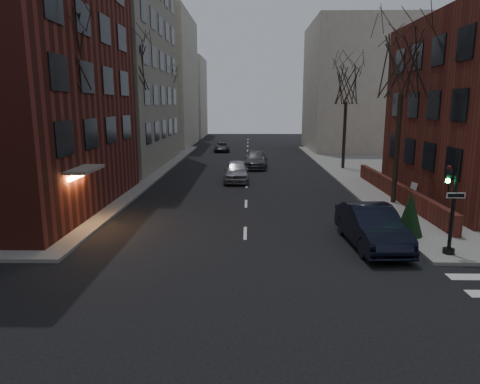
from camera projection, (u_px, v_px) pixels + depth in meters
The scene contains 19 objects.
building_left_tan at pixel (61, 13), 38.94m from camera, with size 18.00×18.00×28.00m, color gray.
low_wall_right at pixel (396, 191), 26.42m from camera, with size 0.35×16.00×1.00m, color #5A251A.
building_distant_la at pixel (142, 82), 60.48m from camera, with size 14.00×16.00×18.00m, color beige.
building_distant_ra at pixel (364, 87), 55.18m from camera, with size 14.00×14.00×16.00m, color beige.
building_distant_lb at pixel (177, 98), 77.49m from camera, with size 10.00×12.00×14.00m, color beige.
traffic_signal at pixel (451, 210), 16.39m from camera, with size 0.76×0.44×4.00m.
tree_left_a at pixel (61, 49), 20.31m from camera, with size 4.18×4.18×10.26m.
tree_left_b at pixel (130, 63), 31.97m from camera, with size 4.40×4.40×10.80m.
tree_left_c at pixel (166, 84), 45.86m from camera, with size 3.96×3.96×9.72m.
tree_right_a at pixel (403, 65), 23.96m from camera, with size 3.96×3.96×9.72m.
tree_right_b at pixel (347, 85), 37.76m from camera, with size 3.74×3.74×9.18m.
streetlamp_near at pixel (126, 129), 28.98m from camera, with size 0.36×0.36×6.28m.
streetlamp_far at pixel (176, 119), 48.57m from camera, with size 0.36×0.36×6.28m.
parked_sedan at pixel (372, 226), 17.93m from camera, with size 1.82×5.21×1.72m, color black.
car_lane_silver at pixel (236, 171), 33.11m from camera, with size 1.91×4.74×1.62m, color #97969C.
car_lane_gray at pixel (256, 160), 40.16m from camera, with size 2.10×5.17×1.50m, color #434248.
car_lane_far at pixel (222, 147), 54.10m from camera, with size 1.90×4.13×1.15m, color #3A3B3F.
sandwich_board at pixel (416, 191), 26.38m from camera, with size 0.45×0.63×1.02m, color silver.
evergreen_shrub at pixel (410, 214), 18.89m from camera, with size 1.18×1.18×1.96m, color black.
Camera 1 is at (0.15, -7.09, 5.89)m, focal length 32.00 mm.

